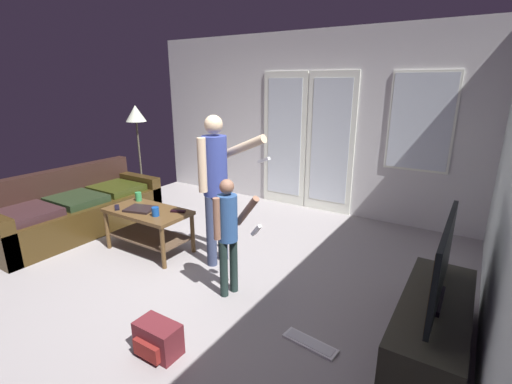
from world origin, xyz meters
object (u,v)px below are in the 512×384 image
object	(u,v)px
loose_keyboard	(310,343)
leather_couch	(75,211)
tv_stand	(432,325)
person_child	(228,228)
laptop_closed	(141,209)
cup_by_laptop	(155,212)
coffee_table	(149,221)
tv_remote_black	(178,211)
backpack	(158,339)
floor_lamp	(136,119)
flat_screen_tv	(443,263)
cup_near_edge	(138,197)
dvd_remote_slim	(117,207)
person_adult	(216,178)

from	to	relation	value
loose_keyboard	leather_couch	bearing A→B (deg)	173.95
tv_stand	person_child	distance (m)	1.81
laptop_closed	cup_by_laptop	world-z (taller)	cup_by_laptop
coffee_table	tv_stand	world-z (taller)	coffee_table
cup_by_laptop	tv_remote_black	xyz separation A→B (m)	(0.12, 0.22, -0.04)
backpack	floor_lamp	bearing A→B (deg)	140.42
leather_couch	tv_remote_black	world-z (taller)	leather_couch
coffee_table	tv_stand	xyz separation A→B (m)	(3.11, -0.03, -0.18)
leather_couch	loose_keyboard	bearing A→B (deg)	-6.05
flat_screen_tv	cup_near_edge	size ratio (longest dim) A/B	10.18
cup_near_edge	laptop_closed	bearing A→B (deg)	-37.29
leather_couch	loose_keyboard	world-z (taller)	leather_couch
cup_by_laptop	tv_remote_black	size ratio (longest dim) A/B	0.60
flat_screen_tv	loose_keyboard	bearing A→B (deg)	-149.07
person_child	floor_lamp	distance (m)	3.46
cup_near_edge	dvd_remote_slim	size ratio (longest dim) A/B	0.65
floor_lamp	laptop_closed	size ratio (longest dim) A/B	4.93
cup_near_edge	flat_screen_tv	bearing A→B (deg)	-3.42
flat_screen_tv	cup_by_laptop	xyz separation A→B (m)	(-2.87, -0.06, -0.15)
person_adult	cup_near_edge	world-z (taller)	person_adult
laptop_closed	cup_near_edge	xyz separation A→B (m)	(-0.29, 0.22, 0.04)
coffee_table	dvd_remote_slim	world-z (taller)	dvd_remote_slim
loose_keyboard	tv_remote_black	bearing A→B (deg)	162.10
floor_lamp	backpack	bearing A→B (deg)	-39.58
cup_near_edge	cup_by_laptop	size ratio (longest dim) A/B	1.09
coffee_table	cup_by_laptop	xyz separation A→B (m)	(0.23, -0.09, 0.19)
leather_couch	flat_screen_tv	world-z (taller)	flat_screen_tv
leather_couch	tv_stand	bearing A→B (deg)	1.04
cup_by_laptop	dvd_remote_slim	bearing A→B (deg)	-173.53
person_adult	person_child	xyz separation A→B (m)	(0.48, -0.45, -0.31)
person_child	person_adult	bearing A→B (deg)	137.10
coffee_table	flat_screen_tv	bearing A→B (deg)	-0.50
flat_screen_tv	tv_remote_black	bearing A→B (deg)	176.59
dvd_remote_slim	laptop_closed	bearing A→B (deg)	56.48
laptop_closed	leather_couch	bearing A→B (deg)	167.29
person_adult	floor_lamp	world-z (taller)	person_adult
person_adult	floor_lamp	xyz separation A→B (m)	(-2.53, 1.12, 0.38)
backpack	cup_by_laptop	bearing A→B (deg)	136.51
tv_remote_black	dvd_remote_slim	bearing A→B (deg)	179.05
tv_remote_black	cup_near_edge	bearing A→B (deg)	153.27
floor_lamp	loose_keyboard	bearing A→B (deg)	-24.62
loose_keyboard	tv_remote_black	size ratio (longest dim) A/B	2.66
flat_screen_tv	laptop_closed	xyz separation A→B (m)	(-3.17, -0.02, -0.19)
flat_screen_tv	person_child	xyz separation A→B (m)	(-1.73, -0.22, -0.04)
person_child	loose_keyboard	bearing A→B (deg)	-14.53
floor_lamp	backpack	distance (m)	4.12
cup_near_edge	dvd_remote_slim	world-z (taller)	cup_near_edge
flat_screen_tv	laptop_closed	size ratio (longest dim) A/B	3.49
leather_couch	cup_by_laptop	size ratio (longest dim) A/B	21.70
tv_remote_black	flat_screen_tv	bearing A→B (deg)	-26.67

